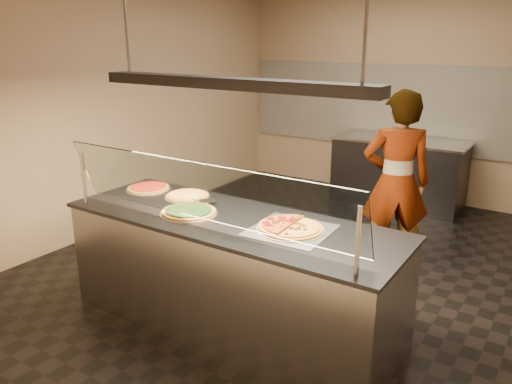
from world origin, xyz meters
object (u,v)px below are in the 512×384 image
Objects in this scene: perforated_tray at (291,230)px; pizza_spatula at (200,198)px; sneeze_guard at (201,193)px; half_pizza_sausage at (304,230)px; pizza_tomato at (149,187)px; heat_lamp_housing at (229,83)px; half_pizza_pepperoni at (278,223)px; worker at (396,183)px; pizza_spinach at (189,211)px; serving_counter at (232,273)px; pizza_cheese at (188,195)px; prep_table at (398,172)px.

pizza_spatula is at bearing 170.94° from perforated_tray.
sneeze_guard is 0.70m from perforated_tray.
sneeze_guard is 8.66× the size of pizza_spatula.
half_pizza_sausage is 1.72m from pizza_tomato.
perforated_tray is at bearing 3.72° from heat_lamp_housing.
worker is at bearing 79.62° from half_pizza_pepperoni.
worker is at bearing 60.25° from pizza_spinach.
pizza_spinach is (-0.34, 0.25, -0.28)m from sneeze_guard.
pizza_cheese is at bearing 160.15° from serving_counter.
perforated_tray is (0.51, 0.38, -0.29)m from sneeze_guard.
heat_lamp_housing is (0.45, -0.19, 0.99)m from pizza_spatula.
half_pizza_sausage is 0.20× the size of heat_lamp_housing.
worker is at bearing 48.52° from pizza_cheese.
pizza_spinach reaches higher than prep_table.
prep_table is (-0.30, 3.76, -0.50)m from half_pizza_pepperoni.
prep_table is at bearing 88.45° from serving_counter.
pizza_cheese is 0.18m from pizza_spatula.
heat_lamp_housing is (-0.00, 0.34, 0.72)m from sneeze_guard.
pizza_spatula is (-0.86, 0.15, -0.00)m from half_pizza_pepperoni.
pizza_cheese is 2.03m from worker.
serving_counter is 1.10× the size of sneeze_guard.
sneeze_guard is at bearing -49.42° from pizza_spatula.
half_pizza_sausage is 0.26× the size of worker.
pizza_cheese is at bearing 132.25° from pizza_spinach.
pizza_spinach is at bearing -67.72° from pizza_spatula.
perforated_tray is at bearing 3.72° from serving_counter.
pizza_spinach is at bearing -171.51° from perforated_tray.
sneeze_guard is (0.00, -0.34, 0.76)m from serving_counter.
sneeze_guard is 1.37× the size of worker.
pizza_spinach is 3.94m from prep_table.
perforated_tray reaches higher than prep_table.
serving_counter is 5.96× the size of pizza_spinach.
pizza_tomato is 2.37m from worker.
serving_counter is 1.48m from heat_lamp_housing.
prep_table is at bearing 78.36° from pizza_cheese.
serving_counter is 1.19× the size of heat_lamp_housing.
serving_counter is at bearing -19.85° from pizza_cheese.
serving_counter is 4.68× the size of perforated_tray.
pizza_tomato is 0.63m from pizza_spatula.
heat_lamp_housing reaches higher than worker.
heat_lamp_housing is at bearing -91.55° from prep_table.
pizza_spinach is at bearing -172.50° from half_pizza_sausage.
perforated_tray is 3.81m from prep_table.
perforated_tray is at bearing -83.77° from prep_table.
pizza_spatula is at bearing 157.57° from heat_lamp_housing.
perforated_tray is at bearing 8.49° from pizza_spinach.
pizza_cheese is at bearing 169.34° from half_pizza_pepperoni.
pizza_cheese is at bearing 137.88° from sneeze_guard.
pizza_cheese is at bearing 170.35° from perforated_tray.
heat_lamp_housing is at bearing -22.43° from pizza_spatula.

